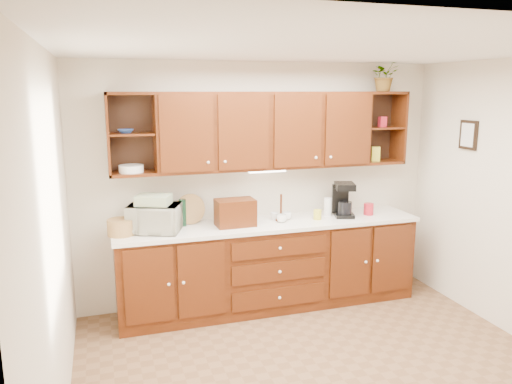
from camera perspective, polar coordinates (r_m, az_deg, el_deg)
floor at (r=4.41m, az=8.03°, el=-20.09°), size 4.00×4.00×0.00m
ceiling at (r=3.77m, az=9.18°, el=15.93°), size 4.00×4.00×0.00m
back_wall at (r=5.47m, az=0.57°, el=1.00°), size 4.00×0.00×4.00m
left_wall at (r=3.53m, az=-22.26°, el=-5.85°), size 0.00×3.50×3.50m
base_cabinets at (r=5.42m, az=1.54°, el=-8.43°), size 3.20×0.60×0.90m
countertop at (r=5.27m, az=1.60°, el=-3.66°), size 3.24×0.64×0.04m
upper_cabinets at (r=5.25m, az=1.23°, el=7.07°), size 3.20×0.33×0.80m
undercabinet_light at (r=5.24m, az=1.30°, el=2.41°), size 0.40×0.05×0.02m
framed_picture at (r=5.63m, az=23.12°, el=6.02°), size 0.03×0.24×0.30m
wicker_basket at (r=4.96m, az=-15.19°, el=-3.90°), size 0.32×0.32×0.15m
microwave at (r=4.97m, az=-11.55°, el=-2.96°), size 0.58×0.49×0.27m
towel_stack at (r=4.93m, az=-11.64°, el=-0.89°), size 0.38×0.34×0.10m
wine_bottle at (r=5.14m, az=-8.38°, el=-2.35°), size 0.08×0.08×0.28m
woven_tray at (r=5.24m, az=-7.45°, el=-3.50°), size 0.33×0.15×0.31m
bread_box at (r=5.10m, az=-2.39°, el=-2.36°), size 0.40×0.26×0.28m
mug_tree at (r=5.32m, az=2.87°, el=-2.81°), size 0.26×0.26×0.29m
canister_red at (r=5.70m, az=12.74°, el=-1.92°), size 0.13×0.13×0.13m
canister_white at (r=5.57m, az=8.20°, el=-1.68°), size 0.11×0.11×0.20m
canister_yellow at (r=5.40m, az=7.03°, el=-2.58°), size 0.10×0.10×0.11m
coffee_maker at (r=5.56m, az=9.94°, el=-0.91°), size 0.27×0.31×0.37m
bowl_stack at (r=4.96m, az=-14.68°, el=6.74°), size 0.16×0.16×0.04m
plate_stack at (r=5.00m, az=-14.08°, el=2.60°), size 0.28×0.28×0.07m
pantry_box_yellow at (r=5.78m, az=13.51°, el=4.26°), size 0.11×0.10×0.16m
pantry_box_red at (r=5.80m, az=14.25°, el=7.79°), size 0.08×0.07×0.11m
potted_plant at (r=5.75m, az=14.48°, el=12.79°), size 0.31×0.27×0.34m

